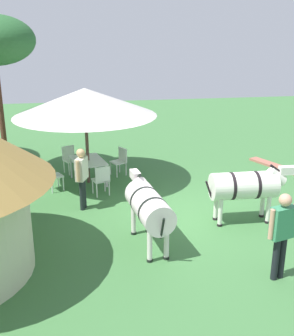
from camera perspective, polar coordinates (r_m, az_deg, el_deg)
ground_plane at (r=11.10m, az=5.17°, el=-6.28°), size 36.00×36.00×0.00m
shade_umbrella at (r=12.71m, az=-8.45°, el=8.90°), size 4.31×4.31×2.97m
patio_dining_table at (r=13.16m, az=-8.06°, el=0.75°), size 1.53×1.22×0.74m
patio_chair_near_lawn at (r=14.23m, az=-10.47°, el=1.41°), size 0.58×0.59×0.90m
patio_chair_east_end at (r=12.73m, az=-12.86°, el=-0.83°), size 0.58×0.57×0.90m
patio_chair_west_end at (r=12.12m, az=-6.21°, el=-1.45°), size 0.53×0.54×0.90m
patio_chair_near_hut at (r=13.81m, az=-3.68°, el=1.16°), size 0.59×0.58×0.90m
guest_beside_umbrella at (r=11.13m, az=-8.89°, el=-0.71°), size 0.57×0.36×1.69m
standing_watcher at (r=8.34m, az=17.94°, el=-7.90°), size 0.34×0.61×1.78m
zebra_nearest_camera at (r=10.58m, az=13.32°, el=-2.38°), size 0.71×2.32×1.49m
zebra_by_umbrella at (r=9.18m, az=0.18°, el=-5.19°), size 2.36×0.89×1.49m
brick_patio_kerb at (r=15.14m, az=18.03°, el=-0.07°), size 2.71×1.44×0.08m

